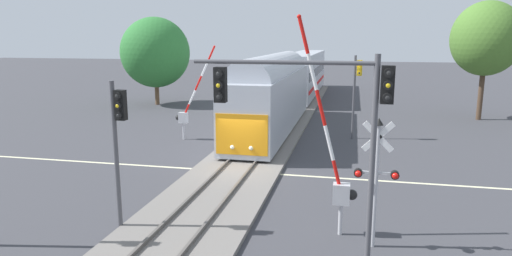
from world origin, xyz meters
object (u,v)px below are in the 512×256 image
(commuter_train, at_px, (292,80))
(crossing_gate_near, at_px, (337,171))
(maple_right_background, at_px, (486,39))
(traffic_signal_far_side, at_px, (357,84))
(crossing_signal_mast, at_px, (376,170))
(traffic_signal_near_right, at_px, (321,109))
(pine_left_background, at_px, (155,53))
(traffic_signal_median, at_px, (118,132))
(crossing_gate_far, at_px, (186,110))

(commuter_train, distance_m, crossing_gate_near, 26.78)
(crossing_gate_near, height_order, maple_right_background, maple_right_background)
(traffic_signal_far_side, bearing_deg, crossing_signal_mast, -87.84)
(commuter_train, xyz_separation_m, traffic_signal_far_side, (5.72, -11.10, 0.88))
(traffic_signal_near_right, relative_size, maple_right_background, 0.65)
(traffic_signal_near_right, xyz_separation_m, pine_left_background, (-18.31, 29.29, 0.47))
(traffic_signal_near_right, distance_m, maple_right_background, 29.25)
(maple_right_background, bearing_deg, commuter_train, 173.95)
(traffic_signal_near_right, distance_m, pine_left_background, 34.55)
(commuter_train, bearing_deg, traffic_signal_near_right, -80.75)
(commuter_train, height_order, traffic_signal_near_right, traffic_signal_near_right)
(commuter_train, distance_m, traffic_signal_median, 27.65)
(traffic_signal_median, bearing_deg, commuter_train, 85.67)
(commuter_train, relative_size, crossing_signal_mast, 9.77)
(crossing_gate_near, xyz_separation_m, traffic_signal_near_right, (-0.43, -2.42, 2.46))
(commuter_train, height_order, traffic_signal_median, commuter_train)
(maple_right_background, bearing_deg, traffic_signal_near_right, -112.12)
(maple_right_background, bearing_deg, traffic_signal_far_side, -136.51)
(crossing_gate_near, height_order, traffic_signal_median, crossing_gate_near)
(crossing_gate_near, height_order, traffic_signal_far_side, crossing_gate_near)
(commuter_train, distance_m, maple_right_background, 16.19)
(commuter_train, xyz_separation_m, crossing_gate_near, (5.10, -26.29, -0.55))
(crossing_signal_mast, height_order, traffic_signal_near_right, traffic_signal_near_right)
(traffic_signal_far_side, height_order, maple_right_background, maple_right_background)
(crossing_signal_mast, relative_size, traffic_signal_far_side, 0.77)
(commuter_train, bearing_deg, maple_right_background, -6.05)
(commuter_train, bearing_deg, crossing_signal_mast, -76.82)
(traffic_signal_median, bearing_deg, crossing_signal_mast, 3.71)
(traffic_signal_near_right, bearing_deg, pine_left_background, 122.01)
(crossing_signal_mast, height_order, crossing_gate_far, crossing_gate_far)
(traffic_signal_median, bearing_deg, crossing_gate_far, 102.02)
(crossing_gate_far, bearing_deg, traffic_signal_median, -77.98)
(traffic_signal_far_side, relative_size, maple_right_background, 0.58)
(crossing_signal_mast, bearing_deg, traffic_signal_median, -176.29)
(crossing_gate_near, height_order, crossing_gate_far, crossing_gate_near)
(traffic_signal_median, bearing_deg, maple_right_background, 55.56)
(commuter_train, bearing_deg, crossing_gate_far, -110.26)
(crossing_gate_near, bearing_deg, commuter_train, 100.98)
(commuter_train, relative_size, traffic_signal_median, 7.88)
(maple_right_background, relative_size, pine_left_background, 1.10)
(crossing_signal_mast, bearing_deg, pine_left_background, 125.87)
(pine_left_background, bearing_deg, crossing_gate_near, -55.11)
(pine_left_background, bearing_deg, commuter_train, -2.46)
(crossing_signal_mast, height_order, maple_right_background, maple_right_background)
(crossing_gate_near, xyz_separation_m, crossing_gate_far, (-10.15, 12.62, -0.25))
(crossing_signal_mast, xyz_separation_m, traffic_signal_median, (-8.41, -0.54, 0.94))
(pine_left_background, bearing_deg, traffic_signal_median, -67.69)
(traffic_signal_far_side, bearing_deg, maple_right_background, 43.49)
(commuter_train, relative_size, pine_left_background, 4.77)
(crossing_gate_far, bearing_deg, traffic_signal_far_side, 13.40)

